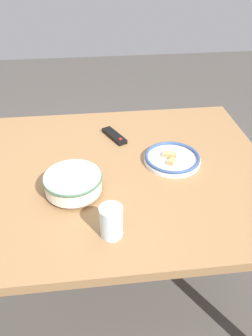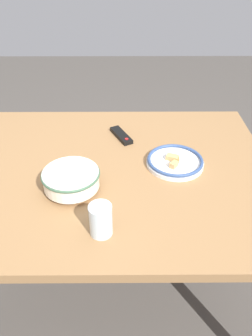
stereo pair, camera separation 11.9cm
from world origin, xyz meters
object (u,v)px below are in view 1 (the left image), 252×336
at_px(noodle_bowl, 73,183).
at_px(drinking_glass, 111,221).
at_px(food_plate, 172,158).
at_px(tv_remote, 114,136).

height_order(noodle_bowl, drinking_glass, drinking_glass).
relative_size(noodle_bowl, food_plate, 0.92).
height_order(food_plate, tv_remote, food_plate).
xyz_separation_m(noodle_bowl, tv_remote, (0.19, 0.40, -0.04)).
bearing_deg(tv_remote, drinking_glass, 57.67).
bearing_deg(drinking_glass, tv_remote, 84.21).
distance_m(noodle_bowl, drinking_glass, 0.27).
bearing_deg(food_plate, drinking_glass, -127.19).
bearing_deg(noodle_bowl, tv_remote, 63.96).
bearing_deg(noodle_bowl, food_plate, 20.56).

